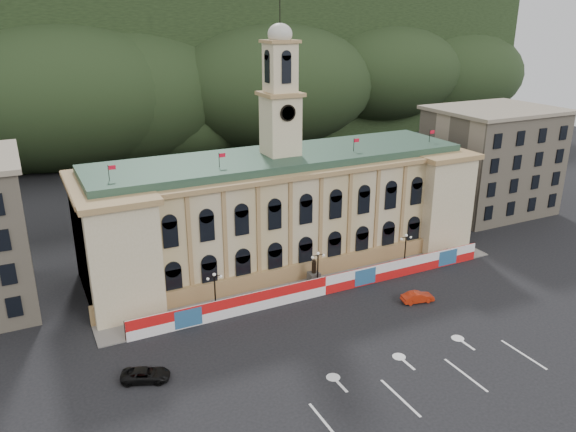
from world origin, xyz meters
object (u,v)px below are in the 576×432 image
statue (314,277)px  red_sedan (418,297)px  lamp_center (318,267)px  black_suv (146,375)px

statue → red_sedan: size_ratio=0.87×
lamp_center → red_sedan: (9.31, -8.83, -2.40)m
red_sedan → black_suv: size_ratio=0.82×
lamp_center → red_sedan: 13.05m
statue → lamp_center: 2.14m
statue → black_suv: 26.93m
red_sedan → lamp_center: bearing=57.5°
statue → black_suv: (-24.66, -10.80, -0.53)m
lamp_center → black_suv: (-24.66, -9.80, -2.42)m
lamp_center → black_suv: bearing=-158.3°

